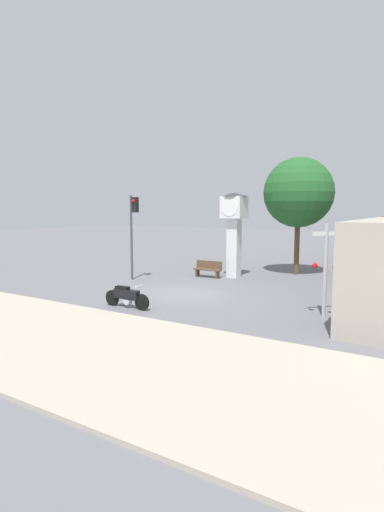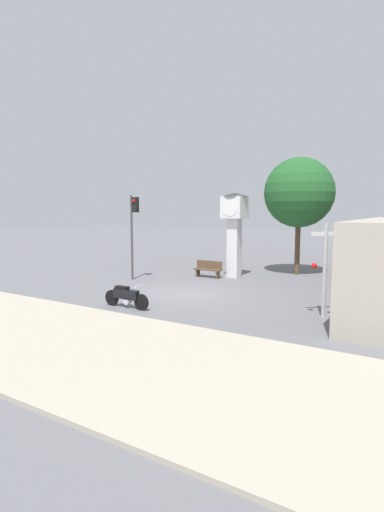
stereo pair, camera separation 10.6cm
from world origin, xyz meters
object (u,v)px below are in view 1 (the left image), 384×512
Objects in this scene: motorcycle at (127,296)px; clock_tower at (234,221)px; bench at (208,269)px; railroad_crossing_signal at (325,266)px; street_tree at (298,193)px; traffic_light at (133,222)px.

clock_tower is (0.46, 8.54, 2.68)m from motorcycle.
bench is at bearing -147.42° from clock_tower.
motorcycle is at bearing -159.03° from railroad_crossing_signal.
clock_tower is at bearing -132.88° from street_tree.
motorcycle is 0.45× the size of clock_tower.
railroad_crossing_signal is 0.49× the size of street_tree.
clock_tower reaches higher than railroad_crossing_signal.
railroad_crossing_signal is 2.05× the size of bench.
traffic_light is 4.85m from bench.
railroad_crossing_signal is at bearing 20.89° from motorcycle.
street_tree is 4.21× the size of bench.
clock_tower is 0.70× the size of street_tree.
bench is (-7.53, 5.16, -1.31)m from railroad_crossing_signal.
clock_tower is at bearing 86.85° from motorcycle.
street_tree reaches higher than traffic_light.
clock_tower is 2.93× the size of bench.
street_tree is at bearing 74.58° from motorcycle.
street_tree is 6.81m from bench.
traffic_light is 9.57m from street_tree.
clock_tower is at bearing 136.82° from railroad_crossing_signal.
street_tree is (3.13, 11.42, 4.28)m from motorcycle.
clock_tower is 5.52m from traffic_light.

